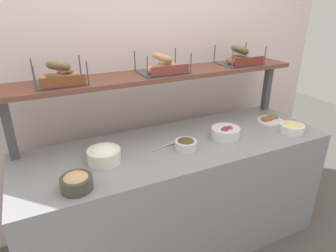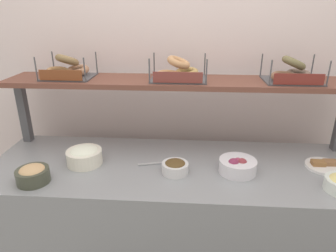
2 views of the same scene
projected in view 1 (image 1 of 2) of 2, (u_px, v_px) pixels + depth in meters
The scene contains 16 objects.
ground_plane at pixel (177, 240), 2.33m from camera, with size 8.00×8.00×0.00m, color #595651.
back_wall at pixel (147, 75), 2.31m from camera, with size 3.31×0.06×2.40m, color silver.
deli_counter at pixel (178, 196), 2.16m from camera, with size 2.11×0.70×0.85m, color gray.
shelf_riser_left at pixel (8, 128), 1.74m from camera, with size 0.05×0.05×0.40m, color #4C4C51.
shelf_riser_right at pixel (267, 87), 2.53m from camera, with size 0.05×0.05×0.40m, color #4C4C51.
upper_shelf at pixel (162, 74), 2.05m from camera, with size 2.07×0.32×0.03m, color brown.
bowl_hummus at pixel (76, 182), 1.51m from camera, with size 0.16×0.16×0.09m.
bowl_cream_cheese at pixel (104, 154), 1.75m from camera, with size 0.20×0.20×0.11m.
bowl_beet_salad at pixel (226, 132), 2.07m from camera, with size 0.20×0.20×0.09m.
bowl_chocolate_spread at pixel (186, 144), 1.91m from camera, with size 0.14×0.14×0.07m.
bowl_egg_salad at pixel (292, 128), 2.15m from camera, with size 0.17×0.17×0.08m.
serving_plate_white at pixel (270, 120), 2.35m from camera, with size 0.20×0.20×0.04m.
serving_spoon_near_plate at pixel (167, 145), 1.96m from camera, with size 0.18×0.06×0.01m.
bagel_basket_everything at pixel (60, 75), 1.76m from camera, with size 0.29×0.26×0.15m.
bagel_basket_sesame at pixel (162, 66), 2.02m from camera, with size 0.32×0.26×0.14m.
bagel_basket_poppy at pixel (239, 58), 2.28m from camera, with size 0.31×0.25×0.15m.
Camera 1 is at (-0.84, -1.57, 1.76)m, focal length 31.70 mm.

